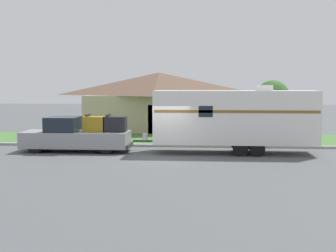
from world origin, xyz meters
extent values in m
plane|color=#515456|center=(0.00, 0.00, 0.00)|extent=(120.00, 120.00, 0.00)
cube|color=#999993|center=(0.00, 3.75, 0.07)|extent=(80.00, 0.30, 0.14)
cube|color=#477538|center=(0.00, 7.40, 0.01)|extent=(80.00, 7.00, 0.03)
cube|color=tan|center=(-1.59, 13.50, 1.37)|extent=(10.68, 6.01, 2.74)
pyramid|color=brown|center=(-1.59, 13.50, 3.61)|extent=(11.54, 6.49, 1.74)
cube|color=#4C3828|center=(-1.59, 10.53, 1.05)|extent=(1.00, 0.06, 2.10)
cylinder|color=black|center=(-6.79, 0.74, 0.43)|extent=(0.86, 0.28, 0.86)
cylinder|color=black|center=(-6.79, 2.40, 0.43)|extent=(0.86, 0.28, 0.86)
cylinder|color=black|center=(-3.05, 0.74, 0.43)|extent=(0.86, 0.28, 0.86)
cylinder|color=black|center=(-3.05, 2.40, 0.43)|extent=(0.86, 0.28, 0.86)
cube|color=gray|center=(-6.11, 1.57, 0.66)|extent=(3.17, 2.02, 0.84)
cube|color=#19232D|center=(-5.54, 1.57, 1.46)|extent=(1.65, 1.86, 0.78)
cube|color=gray|center=(-3.28, 1.57, 0.66)|extent=(2.49, 2.02, 0.84)
cube|color=#333333|center=(-1.97, 1.57, 0.36)|extent=(0.12, 1.82, 0.20)
cube|color=olive|center=(-3.83, 1.57, 1.48)|extent=(1.15, 0.85, 0.80)
cube|color=black|center=(-4.19, 1.57, 1.96)|extent=(0.10, 0.93, 0.08)
cube|color=black|center=(-2.73, 1.57, 1.48)|extent=(1.15, 0.85, 0.80)
cube|color=black|center=(-3.10, 1.57, 1.96)|extent=(0.10, 0.93, 0.08)
cylinder|color=black|center=(3.79, 0.55, 0.38)|extent=(0.75, 0.22, 0.75)
cylinder|color=black|center=(3.79, 2.59, 0.38)|extent=(0.75, 0.22, 0.75)
cylinder|color=black|center=(4.62, 0.55, 0.38)|extent=(0.75, 0.22, 0.75)
cylinder|color=black|center=(4.62, 2.59, 0.38)|extent=(0.75, 0.22, 0.75)
cube|color=silver|center=(3.54, 1.57, 1.90)|extent=(8.31, 2.32, 2.72)
cube|color=brown|center=(3.54, 0.40, 2.24)|extent=(8.14, 0.01, 0.14)
cube|color=#383838|center=(-1.20, 1.57, 0.59)|extent=(1.17, 0.12, 0.10)
cylinder|color=silver|center=(-1.14, 1.57, 0.82)|extent=(0.28, 0.28, 0.36)
cube|color=silver|center=(5.03, 1.57, 3.40)|extent=(0.80, 0.68, 0.28)
cube|color=#19232D|center=(2.04, 0.40, 2.24)|extent=(0.70, 0.01, 0.56)
cylinder|color=brown|center=(4.81, 4.68, 0.57)|extent=(0.09, 0.09, 1.15)
cube|color=silver|center=(4.81, 4.68, 1.26)|extent=(0.48, 0.20, 0.22)
cylinder|color=brown|center=(6.02, 5.59, 1.01)|extent=(0.24, 0.24, 2.02)
sphere|color=#38662D|center=(6.02, 5.59, 2.80)|extent=(2.06, 2.06, 2.06)
camera|label=1|loc=(2.04, -22.77, 3.61)|focal=50.00mm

